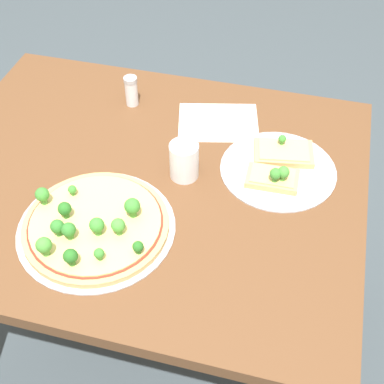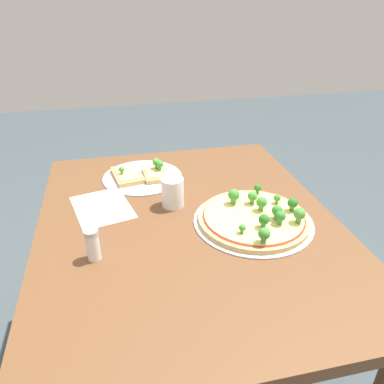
{
  "view_description": "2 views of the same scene",
  "coord_description": "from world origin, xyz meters",
  "px_view_note": "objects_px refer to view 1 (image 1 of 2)",
  "views": [
    {
      "loc": [
        -0.35,
        0.88,
        1.68
      ],
      "look_at": [
        -0.14,
        0.04,
        0.78
      ],
      "focal_mm": 50.0,
      "sensor_mm": 36.0,
      "label": 1
    },
    {
      "loc": [
        0.92,
        -0.19,
        1.37
      ],
      "look_at": [
        -0.14,
        0.04,
        0.78
      ],
      "focal_mm": 35.0,
      "sensor_mm": 36.0,
      "label": 2
    }
  ],
  "objects_px": {
    "pizza_tray_whole": "(94,225)",
    "condiment_shaker": "(131,91)",
    "dining_table": "(146,205)",
    "drinking_cup": "(184,161)",
    "pizza_tray_slice": "(279,166)"
  },
  "relations": [
    {
      "from": "dining_table",
      "to": "pizza_tray_whole",
      "type": "relative_size",
      "value": 3.04
    },
    {
      "from": "drinking_cup",
      "to": "dining_table",
      "type": "bearing_deg",
      "value": 16.62
    },
    {
      "from": "pizza_tray_whole",
      "to": "drinking_cup",
      "type": "height_order",
      "value": "drinking_cup"
    },
    {
      "from": "dining_table",
      "to": "condiment_shaker",
      "type": "bearing_deg",
      "value": -66.18
    },
    {
      "from": "dining_table",
      "to": "pizza_tray_slice",
      "type": "xyz_separation_m",
      "value": [
        -0.32,
        -0.11,
        0.12
      ]
    },
    {
      "from": "pizza_tray_slice",
      "to": "condiment_shaker",
      "type": "bearing_deg",
      "value": -20.57
    },
    {
      "from": "pizza_tray_whole",
      "to": "drinking_cup",
      "type": "bearing_deg",
      "value": -123.76
    },
    {
      "from": "dining_table",
      "to": "pizza_tray_whole",
      "type": "distance_m",
      "value": 0.23
    },
    {
      "from": "dining_table",
      "to": "drinking_cup",
      "type": "relative_size",
      "value": 11.35
    },
    {
      "from": "pizza_tray_whole",
      "to": "condiment_shaker",
      "type": "xyz_separation_m",
      "value": [
        0.07,
        -0.46,
        0.03
      ]
    },
    {
      "from": "pizza_tray_slice",
      "to": "dining_table",
      "type": "bearing_deg",
      "value": 18.6
    },
    {
      "from": "pizza_tray_whole",
      "to": "condiment_shaker",
      "type": "bearing_deg",
      "value": -81.35
    },
    {
      "from": "pizza_tray_slice",
      "to": "pizza_tray_whole",
      "type": "bearing_deg",
      "value": 38.99
    },
    {
      "from": "drinking_cup",
      "to": "condiment_shaker",
      "type": "distance_m",
      "value": 0.33
    },
    {
      "from": "dining_table",
      "to": "pizza_tray_slice",
      "type": "height_order",
      "value": "pizza_tray_slice"
    }
  ]
}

